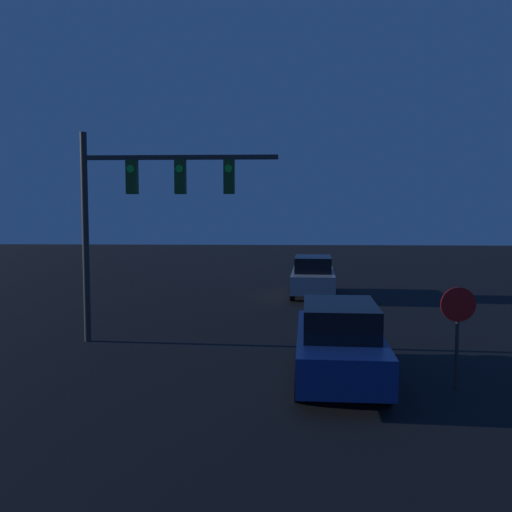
# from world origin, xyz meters

# --- Properties ---
(car_near) EXTENTS (1.92, 4.88, 1.67)m
(car_near) POSITION_xyz_m (1.81, 12.70, 0.84)
(car_near) COLOR navy
(car_near) RESTS_ON ground_plane
(car_far) EXTENTS (1.97, 4.89, 1.67)m
(car_far) POSITION_xyz_m (1.89, 24.60, 0.84)
(car_far) COLOR #99999E
(car_far) RESTS_ON ground_plane
(traffic_signal_mast) EXTENTS (5.26, 0.30, 5.62)m
(traffic_signal_mast) POSITION_xyz_m (-3.08, 16.01, 3.89)
(traffic_signal_mast) COLOR #2D2D2D
(traffic_signal_mast) RESTS_ON ground_plane
(stop_sign) EXTENTS (0.68, 0.07, 2.05)m
(stop_sign) POSITION_xyz_m (4.08, 12.21, 1.42)
(stop_sign) COLOR #2D2D2D
(stop_sign) RESTS_ON ground_plane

